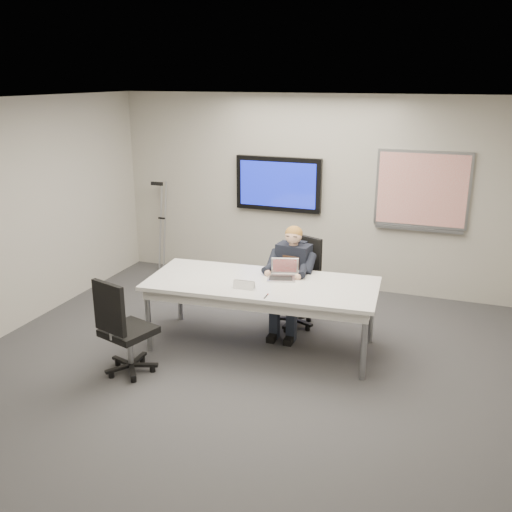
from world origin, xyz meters
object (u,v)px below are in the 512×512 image
(seated_person, at_px, (289,291))
(laptop, at_px, (283,273))
(office_chair_far, at_px, (296,298))
(office_chair_near, at_px, (126,344))
(conference_table, at_px, (262,289))

(seated_person, distance_m, laptop, 0.43)
(seated_person, height_order, laptop, seated_person)
(office_chair_far, distance_m, seated_person, 0.31)
(office_chair_far, xyz_separation_m, office_chair_near, (-1.32, -1.84, -0.01))
(seated_person, xyz_separation_m, laptop, (0.00, -0.28, 0.33))
(office_chair_far, bearing_deg, conference_table, -81.58)
(office_chair_far, relative_size, laptop, 3.00)
(office_chair_far, relative_size, office_chair_near, 1.04)
(conference_table, bearing_deg, laptop, 45.80)
(office_chair_near, bearing_deg, conference_table, -118.69)
(office_chair_near, height_order, laptop, office_chair_near)
(seated_person, bearing_deg, office_chair_near, -122.22)
(seated_person, bearing_deg, office_chair_far, 92.53)
(office_chair_far, height_order, seated_person, seated_person)
(seated_person, bearing_deg, conference_table, -102.85)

